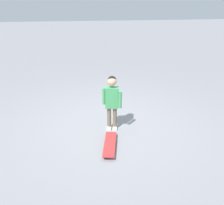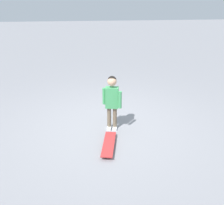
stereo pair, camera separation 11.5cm
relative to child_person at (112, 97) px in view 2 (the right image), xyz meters
name	(u,v)px [view 2 (the right image)]	position (x,y,z in m)	size (l,w,h in m)	color
ground_plane	(109,125)	(-0.04, 0.13, -0.66)	(50.00, 50.00, 0.00)	gray
child_person	(112,97)	(0.00, 0.00, 0.00)	(0.33, 0.28, 1.06)	brown
skateboard	(109,144)	(-0.14, -0.64, -0.60)	(0.35, 0.80, 0.07)	#B22D2D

